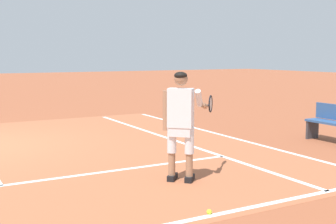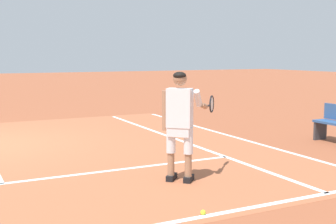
# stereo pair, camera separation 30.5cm
# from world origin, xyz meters

# --- Properties ---
(line_service) EXTENTS (8.23, 0.10, 0.01)m
(line_service) POSITION_xyz_m (0.00, -3.35, 0.00)
(line_service) COLOR white
(line_service) RESTS_ON ground
(line_singles_right) EXTENTS (0.10, 9.00, 0.01)m
(line_singles_right) POSITION_xyz_m (4.12, -1.45, 0.00)
(line_singles_right) COLOR white
(line_singles_right) RESTS_ON ground
(line_doubles_right) EXTENTS (0.10, 9.00, 0.01)m
(line_doubles_right) POSITION_xyz_m (5.49, -1.45, 0.00)
(line_doubles_right) COLOR white
(line_doubles_right) RESTS_ON ground
(tennis_player) EXTENTS (1.15, 0.75, 1.71)m
(tennis_player) POSITION_xyz_m (2.54, -4.43, 0.99)
(tennis_player) COLOR black
(tennis_player) RESTS_ON ground
(tennis_ball_near_feet) EXTENTS (0.07, 0.07, 0.07)m
(tennis_ball_near_feet) POSITION_xyz_m (2.07, -5.89, 0.03)
(tennis_ball_near_feet) COLOR #CCE02D
(tennis_ball_near_feet) RESTS_ON ground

